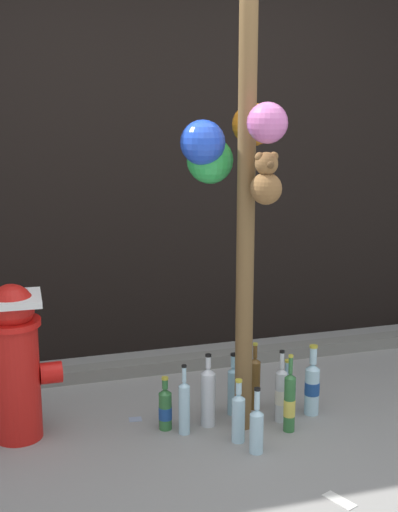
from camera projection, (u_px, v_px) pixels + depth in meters
The scene contains 19 objects.
ground_plane at pixel (267, 471), 3.50m from camera, with size 14.00×14.00×0.00m, color gray.
building_wall at pixel (168, 69), 4.76m from camera, with size 10.00×0.20×3.70m.
curb_strip at pixel (190, 362), 4.73m from camera, with size 8.00×0.12×0.08m, color slate.
memorial_post at pixel (239, 115), 3.59m from camera, with size 0.70×0.54×2.75m.
fire_hydrant at pixel (14, 359), 3.73m from camera, with size 0.47×0.31×0.81m.
bottle_0 at pixel (281, 394), 3.97m from camera, with size 0.06×0.06×0.40m.
bottle_1 at pixel (233, 389), 4.06m from camera, with size 0.06×0.06×0.35m.
bottle_2 at pixel (184, 406), 3.84m from camera, with size 0.06×0.06×0.38m.
bottle_3 at pixel (165, 409), 3.89m from camera, with size 0.07×0.07×0.29m.
bottle_4 at pixel (257, 428), 3.64m from camera, with size 0.07×0.07×0.34m.
bottle_5 at pixel (255, 382), 4.13m from camera, with size 0.06×0.06×0.38m.
bottle_6 at pixel (312, 386), 4.06m from camera, with size 0.08×0.08×0.40m.
bottle_7 at pixel (287, 393), 4.07m from camera, with size 0.07×0.07×0.32m.
bottle_8 at pixel (238, 416), 3.75m from camera, with size 0.07×0.07×0.34m.
bottle_9 at pixel (208, 396), 3.93m from camera, with size 0.08×0.08×0.40m.
bottle_10 at pixel (290, 402), 3.86m from camera, with size 0.06×0.06×0.42m.
litter_0 at pixel (340, 500), 3.25m from camera, with size 0.16×0.06×0.01m, color silver.
litter_1 at pixel (227, 359), 4.89m from camera, with size 0.09×0.06×0.01m, color tan.
litter_2 at pixel (135, 419), 4.03m from camera, with size 0.07×0.06×0.01m, color #8C99B2.
Camera 1 is at (-1.21, -2.95, 1.80)m, focal length 52.32 mm.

